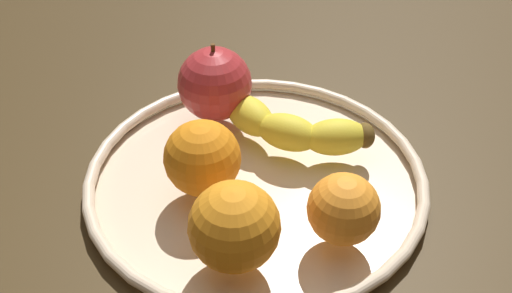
{
  "coord_description": "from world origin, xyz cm",
  "views": [
    {
      "loc": [
        3.71,
        -44.12,
        40.96
      ],
      "look_at": [
        0.0,
        0.0,
        4.8
      ],
      "focal_mm": 41.93,
      "sensor_mm": 36.0,
      "label": 1
    }
  ],
  "objects_px": {
    "fruit_bowl": "(256,177)",
    "orange_center": "(202,158)",
    "orange_front_left": "(344,209)",
    "banana": "(294,128)",
    "apple": "(215,84)",
    "orange_back_right": "(234,227)"
  },
  "relations": [
    {
      "from": "fruit_bowl",
      "to": "orange_center",
      "type": "height_order",
      "value": "orange_center"
    },
    {
      "from": "fruit_bowl",
      "to": "orange_center",
      "type": "relative_size",
      "value": 4.71
    },
    {
      "from": "fruit_bowl",
      "to": "orange_front_left",
      "type": "xyz_separation_m",
      "value": [
        0.08,
        -0.08,
        0.04
      ]
    },
    {
      "from": "banana",
      "to": "orange_front_left",
      "type": "relative_size",
      "value": 2.66
    },
    {
      "from": "fruit_bowl",
      "to": "apple",
      "type": "distance_m",
      "value": 0.11
    },
    {
      "from": "orange_center",
      "to": "orange_back_right",
      "type": "height_order",
      "value": "orange_back_right"
    },
    {
      "from": "banana",
      "to": "orange_back_right",
      "type": "xyz_separation_m",
      "value": [
        -0.04,
        -0.16,
        0.02
      ]
    },
    {
      "from": "orange_front_left",
      "to": "orange_back_right",
      "type": "distance_m",
      "value": 0.1
    },
    {
      "from": "orange_front_left",
      "to": "orange_center",
      "type": "relative_size",
      "value": 0.87
    },
    {
      "from": "banana",
      "to": "apple",
      "type": "distance_m",
      "value": 0.1
    },
    {
      "from": "banana",
      "to": "apple",
      "type": "xyz_separation_m",
      "value": [
        -0.09,
        0.04,
        0.02
      ]
    },
    {
      "from": "apple",
      "to": "orange_back_right",
      "type": "height_order",
      "value": "apple"
    },
    {
      "from": "orange_center",
      "to": "orange_back_right",
      "type": "distance_m",
      "value": 0.09
    },
    {
      "from": "orange_front_left",
      "to": "banana",
      "type": "bearing_deg",
      "value": 110.01
    },
    {
      "from": "orange_front_left",
      "to": "orange_center",
      "type": "xyz_separation_m",
      "value": [
        -0.13,
        0.05,
        0.0
      ]
    },
    {
      "from": "apple",
      "to": "orange_back_right",
      "type": "xyz_separation_m",
      "value": [
        0.04,
        -0.2,
        -0.0
      ]
    },
    {
      "from": "orange_back_right",
      "to": "apple",
      "type": "bearing_deg",
      "value": 102.19
    },
    {
      "from": "orange_center",
      "to": "orange_front_left",
      "type": "bearing_deg",
      "value": -21.61
    },
    {
      "from": "banana",
      "to": "orange_front_left",
      "type": "distance_m",
      "value": 0.13
    },
    {
      "from": "apple",
      "to": "orange_center",
      "type": "height_order",
      "value": "apple"
    },
    {
      "from": "banana",
      "to": "orange_center",
      "type": "height_order",
      "value": "orange_center"
    },
    {
      "from": "fruit_bowl",
      "to": "apple",
      "type": "xyz_separation_m",
      "value": [
        -0.05,
        0.09,
        0.05
      ]
    }
  ]
}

